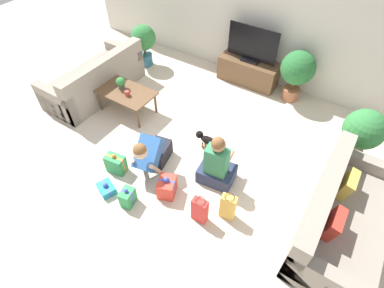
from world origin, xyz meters
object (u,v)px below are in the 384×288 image
(sofa_right, at_px, (340,218))
(gift_box_a, at_px, (106,188))
(person_sitting, at_px, (217,165))
(gift_box_b, at_px, (116,164))
(sofa_left, at_px, (96,80))
(potted_plant_corner_right, at_px, (363,132))
(gift_bag_a, at_px, (200,210))
(potted_plant_back_right, at_px, (297,70))
(gift_bag_b, at_px, (228,207))
(gift_box_c, at_px, (167,187))
(gift_box_d, at_px, (128,197))
(potted_plant_corner_left, at_px, (144,41))
(person_kneeling, at_px, (151,153))
(coffee_table, at_px, (126,93))
(tabletop_plant, at_px, (121,83))
(dog, at_px, (207,140))
(mug, at_px, (127,93))
(tv, at_px, (252,46))
(tv_console, at_px, (248,72))

(sofa_right, bearing_deg, gift_box_a, 111.84)
(person_sitting, distance_m, gift_box_b, 1.54)
(sofa_left, bearing_deg, potted_plant_corner_right, 100.40)
(sofa_left, relative_size, potted_plant_corner_right, 1.98)
(gift_box_a, bearing_deg, sofa_left, 137.70)
(gift_bag_a, bearing_deg, potted_plant_back_right, 88.46)
(potted_plant_back_right, xyz_separation_m, person_sitting, (-0.23, -2.52, -0.30))
(potted_plant_corner_right, distance_m, gift_bag_b, 2.27)
(gift_box_c, height_order, gift_box_d, gift_box_c)
(gift_bag_b, bearing_deg, potted_plant_back_right, 93.95)
(potted_plant_back_right, distance_m, gift_bag_b, 3.00)
(potted_plant_corner_left, xyz_separation_m, person_kneeling, (1.99, -2.29, -0.21))
(coffee_table, height_order, tabletop_plant, tabletop_plant)
(person_sitting, relative_size, gift_box_a, 2.84)
(coffee_table, height_order, gift_box_c, coffee_table)
(dog, xyz_separation_m, mug, (-1.61, -0.04, 0.30))
(tv, height_order, gift_bag_b, tv)
(coffee_table, xyz_separation_m, gift_box_c, (1.70, -1.10, -0.25))
(sofa_left, height_order, person_kneeling, sofa_left)
(person_sitting, distance_m, gift_box_c, 0.78)
(potted_plant_corner_left, distance_m, gift_bag_a, 4.06)
(coffee_table, distance_m, gift_bag_b, 2.78)
(sofa_left, xyz_separation_m, dog, (2.61, -0.13, -0.10))
(sofa_right, distance_m, potted_plant_back_right, 2.83)
(mug, bearing_deg, tv_console, 57.92)
(potted_plant_back_right, xyz_separation_m, gift_box_b, (-1.60, -3.19, -0.48))
(tv, relative_size, gift_bag_a, 2.27)
(mug, bearing_deg, person_sitting, -12.08)
(tv_console, bearing_deg, gift_box_c, -85.38)
(tabletop_plant, bearing_deg, coffee_table, -16.85)
(sofa_left, distance_m, gift_box_b, 2.13)
(coffee_table, bearing_deg, dog, -0.85)
(gift_box_b, bearing_deg, sofa_right, 14.61)
(sofa_left, bearing_deg, person_sitting, 78.63)
(potted_plant_back_right, height_order, gift_box_b, potted_plant_back_right)
(potted_plant_corner_right, distance_m, person_sitting, 2.17)
(coffee_table, relative_size, gift_box_d, 3.19)
(potted_plant_corner_right, height_order, gift_bag_a, potted_plant_corner_right)
(potted_plant_back_right, height_order, gift_box_c, potted_plant_back_right)
(potted_plant_back_right, bearing_deg, sofa_right, -58.05)
(tv_console, distance_m, tv, 0.56)
(tv_console, relative_size, gift_box_a, 3.74)
(person_sitting, bearing_deg, sofa_right, 177.11)
(gift_box_a, bearing_deg, potted_plant_corner_left, 119.35)
(mug, bearing_deg, gift_box_d, -49.97)
(potted_plant_corner_right, bearing_deg, gift_box_b, -144.03)
(potted_plant_back_right, xyz_separation_m, dog, (-0.68, -2.03, -0.45))
(potted_plant_corner_right, relative_size, potted_plant_back_right, 0.99)
(tv_console, height_order, tv, tv)
(potted_plant_corner_right, bearing_deg, gift_box_d, -133.91)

